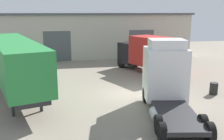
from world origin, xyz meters
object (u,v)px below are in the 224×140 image
Objects in this scene: box_truck_black at (149,53)px; oil_drum at (214,89)px; tractor_unit_white at (166,77)px; container_trailer_green at (14,60)px.

oil_drum is (2.40, -7.72, -1.51)m from box_truck_black.
box_truck_black is at bearing -2.29° from tractor_unit_white.
box_truck_black is (2.06, 9.59, -0.05)m from tractor_unit_white.
container_trailer_green is 1.74× the size of box_truck_black.
container_trailer_green reaches higher than oil_drum.
tractor_unit_white is 10.55m from container_trailer_green.
box_truck_black reaches higher than oil_drum.
container_trailer_green is at bearing 89.98° from box_truck_black.
tractor_unit_white is 0.96× the size of box_truck_black.
box_truck_black is 8.22m from oil_drum.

